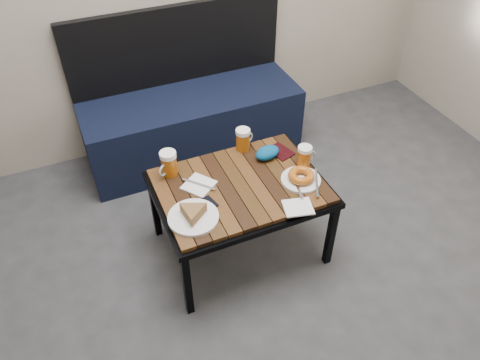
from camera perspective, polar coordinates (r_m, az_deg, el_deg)
name	(u,v)px	position (r m, az deg, el deg)	size (l,w,h in m)	color
bench	(191,118)	(3.15, -5.97, 7.53)	(1.40, 0.50, 0.95)	black
cafe_table	(240,191)	(2.34, 0.00, -1.32)	(0.84, 0.62, 0.47)	black
beer_mug_left	(169,164)	(2.36, -8.71, 2.00)	(0.12, 0.11, 0.13)	#A04E0C
beer_mug_centre	(243,139)	(2.50, 0.40, 5.00)	(0.12, 0.10, 0.12)	#A04E0C
beer_mug_right	(305,156)	(2.41, 7.88, 2.91)	(0.11, 0.07, 0.12)	#A04E0C
plate_pie	(193,215)	(2.14, -5.75, -4.21)	(0.24, 0.24, 0.07)	white
plate_bagel	(301,177)	(2.34, 7.46, 0.32)	(0.21, 0.25, 0.05)	white
napkin_left	(199,185)	(2.31, -5.04, -0.62)	(0.19, 0.19, 0.01)	white
napkin_right	(298,207)	(2.21, 7.08, -3.32)	(0.16, 0.14, 0.01)	white
passport_navy	(203,206)	(2.21, -4.51, -3.16)	(0.09, 0.12, 0.01)	black
passport_burgundy	(280,152)	(2.52, 4.94, 3.46)	(0.10, 0.14, 0.01)	black
knit_pouch	(267,153)	(2.46, 3.36, 3.35)	(0.14, 0.09, 0.06)	navy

